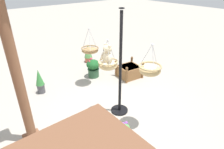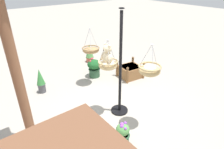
# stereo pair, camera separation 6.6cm
# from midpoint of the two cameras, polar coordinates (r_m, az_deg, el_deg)

# --- Properties ---
(ground_plane) EXTENTS (40.00, 40.00, 0.00)m
(ground_plane) POSITION_cam_midpoint_polar(r_m,az_deg,el_deg) (5.20, 1.07, -10.38)
(ground_plane) COLOR #A8A093
(display_pole_central) EXTENTS (0.44, 0.44, 2.60)m
(display_pole_central) POSITION_cam_midpoint_polar(r_m,az_deg,el_deg) (4.71, 2.78, -2.71)
(display_pole_central) COLOR black
(display_pole_central) RESTS_ON ground
(hanging_basket_with_teddy) EXTENTS (0.46, 0.46, 0.70)m
(hanging_basket_with_teddy) POSITION_cam_midpoint_polar(r_m,az_deg,el_deg) (4.43, -0.79, 3.02)
(hanging_basket_with_teddy) COLOR tan
(teddy_bear) EXTENTS (0.34, 0.30, 0.50)m
(teddy_bear) POSITION_cam_midpoint_polar(r_m,az_deg,el_deg) (4.33, -1.05, 5.54)
(teddy_bear) COLOR beige
(hanging_basket_left_high) EXTENTS (0.47, 0.47, 0.67)m
(hanging_basket_left_high) POSITION_cam_midpoint_polar(r_m,az_deg,el_deg) (4.02, 11.51, 1.39)
(hanging_basket_left_high) COLOR tan
(hanging_basket_right_low) EXTENTS (0.53, 0.53, 0.75)m
(hanging_basket_right_low) POSITION_cam_midpoint_polar(r_m,az_deg,el_deg) (5.93, -5.96, 7.28)
(hanging_basket_right_low) COLOR #A37F51
(greenhouse_pillar_left) EXTENTS (0.36, 0.36, 3.09)m
(greenhouse_pillar_left) POSITION_cam_midpoint_polar(r_m,az_deg,el_deg) (3.91, -25.69, -1.11)
(greenhouse_pillar_left) COLOR brown
(greenhouse_pillar_left) RESTS_ON ground
(wooden_planter_box) EXTENTS (0.80, 0.84, 0.58)m
(wooden_planter_box) POSITION_cam_midpoint_polar(r_m,az_deg,el_deg) (6.71, 5.64, 1.04)
(wooden_planter_box) COLOR olive
(wooden_planter_box) RESTS_ON ground
(potted_plant_tall_leafy) EXTENTS (0.25, 0.25, 0.77)m
(potted_plant_tall_leafy) POSITION_cam_midpoint_polar(r_m,az_deg,el_deg) (6.10, -20.08, -1.71)
(potted_plant_tall_leafy) COLOR #4C4C51
(potted_plant_tall_leafy) RESTS_ON ground
(potted_plant_small_succulent) EXTENTS (0.32, 0.32, 0.74)m
(potted_plant_small_succulent) POSITION_cam_midpoint_polar(r_m,az_deg,el_deg) (7.90, -6.44, 6.31)
(potted_plant_small_succulent) COLOR #AD563D
(potted_plant_small_succulent) RESTS_ON ground
(potted_plant_conical_shrub) EXTENTS (0.46, 0.46, 0.65)m
(potted_plant_conical_shrub) POSITION_cam_midpoint_polar(r_m,az_deg,el_deg) (6.69, -5.01, 2.09)
(potted_plant_conical_shrub) COLOR #2D5638
(potted_plant_conical_shrub) RESTS_ON ground
(potted_plant_broad_leaf) EXTENTS (0.30, 0.30, 0.54)m
(potted_plant_broad_leaf) POSITION_cam_midpoint_polar(r_m,az_deg,el_deg) (4.18, 3.65, -17.08)
(potted_plant_broad_leaf) COLOR #2D5638
(potted_plant_broad_leaf) RESTS_ON ground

